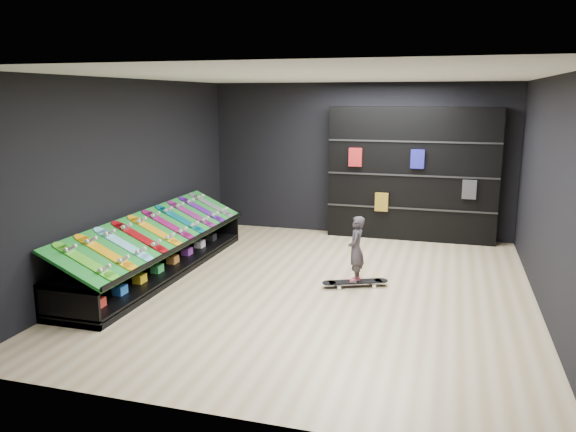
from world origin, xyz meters
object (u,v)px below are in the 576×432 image
(floor_skateboard, at_px, (355,284))
(child, at_px, (356,262))
(display_rack, at_px, (159,257))
(back_shelving, at_px, (412,174))

(floor_skateboard, bearing_deg, child, -114.28)
(display_rack, xyz_separation_m, back_shelving, (3.61, 3.32, 1.02))
(floor_skateboard, relative_size, child, 1.69)
(display_rack, bearing_deg, child, 3.69)
(display_rack, relative_size, back_shelving, 1.42)
(display_rack, distance_m, back_shelving, 5.01)
(display_rack, xyz_separation_m, child, (3.08, 0.20, 0.13))
(display_rack, relative_size, child, 7.74)
(child, bearing_deg, floor_skateboard, 177.16)
(back_shelving, height_order, floor_skateboard, back_shelving)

